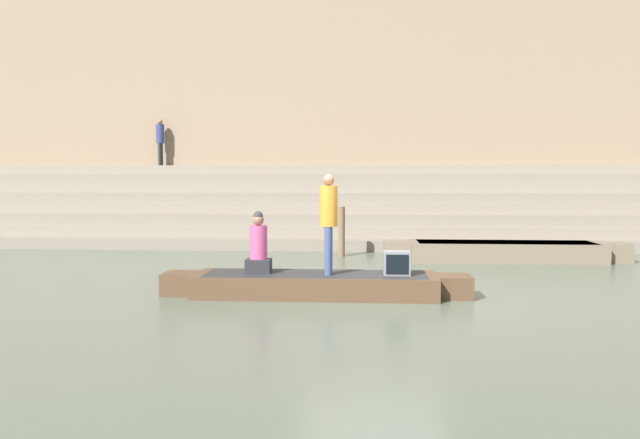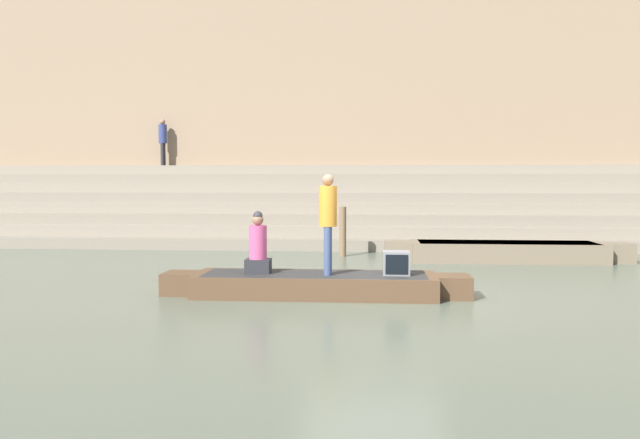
{
  "view_description": "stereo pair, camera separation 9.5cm",
  "coord_description": "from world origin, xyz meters",
  "px_view_note": "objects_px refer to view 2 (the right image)",
  "views": [
    {
      "loc": [
        -0.19,
        -10.86,
        2.06
      ],
      "look_at": [
        -1.05,
        1.37,
        1.29
      ],
      "focal_mm": 35.0,
      "sensor_mm": 36.0,
      "label": 1
    },
    {
      "loc": [
        -0.1,
        -10.85,
        2.06
      ],
      "look_at": [
        -1.05,
        1.37,
        1.29
      ],
      "focal_mm": 35.0,
      "sensor_mm": 36.0,
      "label": 2
    }
  ],
  "objects_px": {
    "person_standing": "(328,216)",
    "mooring_post": "(343,232)",
    "rowboat_main": "(315,284)",
    "moored_boat_shore": "(506,251)",
    "person_on_steps": "(163,139)",
    "tv_set": "(396,263)",
    "person_rowing": "(258,247)"
  },
  "relations": [
    {
      "from": "person_standing",
      "to": "mooring_post",
      "type": "distance_m",
      "value": 5.94
    },
    {
      "from": "mooring_post",
      "to": "person_on_steps",
      "type": "xyz_separation_m",
      "value": [
        -7.04,
        6.2,
        2.96
      ]
    },
    {
      "from": "tv_set",
      "to": "person_on_steps",
      "type": "distance_m",
      "value": 14.89
    },
    {
      "from": "moored_boat_shore",
      "to": "mooring_post",
      "type": "height_order",
      "value": "mooring_post"
    },
    {
      "from": "person_standing",
      "to": "moored_boat_shore",
      "type": "relative_size",
      "value": 0.29
    },
    {
      "from": "rowboat_main",
      "to": "moored_boat_shore",
      "type": "relative_size",
      "value": 0.89
    },
    {
      "from": "person_rowing",
      "to": "tv_set",
      "type": "height_order",
      "value": "person_rowing"
    },
    {
      "from": "person_on_steps",
      "to": "person_rowing",
      "type": "bearing_deg",
      "value": -160.77
    },
    {
      "from": "rowboat_main",
      "to": "person_rowing",
      "type": "distance_m",
      "value": 1.22
    },
    {
      "from": "person_rowing",
      "to": "person_on_steps",
      "type": "bearing_deg",
      "value": 112.27
    },
    {
      "from": "tv_set",
      "to": "person_on_steps",
      "type": "height_order",
      "value": "person_on_steps"
    },
    {
      "from": "moored_boat_shore",
      "to": "tv_set",
      "type": "bearing_deg",
      "value": -123.58
    },
    {
      "from": "person_rowing",
      "to": "person_standing",
      "type": "bearing_deg",
      "value": -8.79
    },
    {
      "from": "person_standing",
      "to": "person_on_steps",
      "type": "bearing_deg",
      "value": 120.94
    },
    {
      "from": "rowboat_main",
      "to": "tv_set",
      "type": "relative_size",
      "value": 11.74
    },
    {
      "from": "rowboat_main",
      "to": "person_standing",
      "type": "xyz_separation_m",
      "value": [
        0.24,
        -0.06,
        1.22
      ]
    },
    {
      "from": "tv_set",
      "to": "mooring_post",
      "type": "distance_m",
      "value": 5.95
    },
    {
      "from": "mooring_post",
      "to": "person_on_steps",
      "type": "bearing_deg",
      "value": 138.63
    },
    {
      "from": "rowboat_main",
      "to": "person_standing",
      "type": "height_order",
      "value": "person_standing"
    },
    {
      "from": "moored_boat_shore",
      "to": "mooring_post",
      "type": "xyz_separation_m",
      "value": [
        -4.21,
        0.71,
        0.42
      ]
    },
    {
      "from": "moored_boat_shore",
      "to": "person_on_steps",
      "type": "height_order",
      "value": "person_on_steps"
    },
    {
      "from": "moored_boat_shore",
      "to": "person_on_steps",
      "type": "relative_size",
      "value": 3.55
    },
    {
      "from": "person_rowing",
      "to": "moored_boat_shore",
      "type": "relative_size",
      "value": 0.18
    },
    {
      "from": "person_standing",
      "to": "mooring_post",
      "type": "bearing_deg",
      "value": 90.61
    },
    {
      "from": "rowboat_main",
      "to": "moored_boat_shore",
      "type": "bearing_deg",
      "value": 51.16
    },
    {
      "from": "tv_set",
      "to": "moored_boat_shore",
      "type": "distance_m",
      "value": 5.96
    },
    {
      "from": "rowboat_main",
      "to": "person_on_steps",
      "type": "bearing_deg",
      "value": 121.67
    },
    {
      "from": "moored_boat_shore",
      "to": "person_rowing",
      "type": "bearing_deg",
      "value": -140.44
    },
    {
      "from": "moored_boat_shore",
      "to": "person_on_steps",
      "type": "bearing_deg",
      "value": 145.38
    },
    {
      "from": "person_rowing",
      "to": "tv_set",
      "type": "relative_size",
      "value": 2.39
    },
    {
      "from": "rowboat_main",
      "to": "person_on_steps",
      "type": "distance_m",
      "value": 14.23
    },
    {
      "from": "rowboat_main",
      "to": "person_standing",
      "type": "distance_m",
      "value": 1.24
    }
  ]
}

